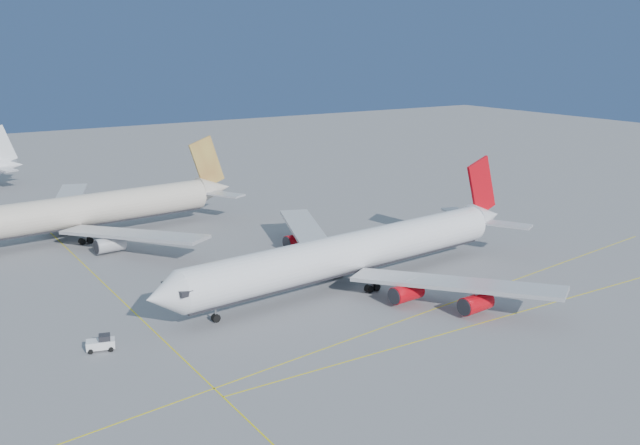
# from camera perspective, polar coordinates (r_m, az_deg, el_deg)

# --- Properties ---
(ground) EXTENTS (500.00, 500.00, 0.00)m
(ground) POSITION_cam_1_polar(r_m,az_deg,el_deg) (113.06, 7.83, -5.68)
(ground) COLOR slate
(ground) RESTS_ON ground
(taxiway_lines) EXTENTS (118.86, 140.00, 0.02)m
(taxiway_lines) POSITION_cam_1_polar(r_m,az_deg,el_deg) (109.57, -0.25, -6.19)
(taxiway_lines) COLOR #D7C90B
(taxiway_lines) RESTS_ON ground
(airliner_virgin) EXTENTS (73.01, 65.24, 18.01)m
(airliner_virgin) POSITION_cam_1_polar(r_m,az_deg,el_deg) (115.19, 2.94, -2.34)
(airliner_virgin) COLOR white
(airliner_virgin) RESTS_ON ground
(airliner_etihad) EXTENTS (70.35, 64.69, 18.35)m
(airliner_etihad) POSITION_cam_1_polar(r_m,az_deg,el_deg) (149.33, -18.80, 0.83)
(airliner_etihad) COLOR beige
(airliner_etihad) RESTS_ON ground
(pushback_tug) EXTENTS (3.91, 2.96, 2.00)m
(pushback_tug) POSITION_cam_1_polar(r_m,az_deg,el_deg) (96.46, -17.09, -9.20)
(pushback_tug) COLOR white
(pushback_tug) RESTS_ON ground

